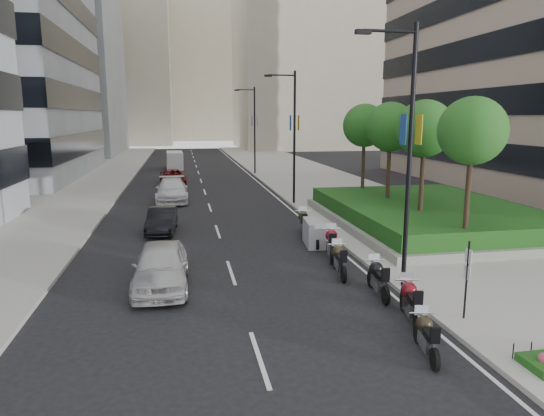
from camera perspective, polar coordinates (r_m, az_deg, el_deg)
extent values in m
plane|color=black|center=(15.78, 2.22, -11.74)|extent=(160.00, 160.00, 0.00)
cube|color=#9E9B93|center=(46.27, 4.88, 3.29)|extent=(10.00, 100.00, 0.15)
cube|color=#9E9B93|center=(45.46, -21.59, 2.44)|extent=(8.00, 100.00, 0.15)
cube|color=silver|center=(45.17, -1.63, 3.05)|extent=(0.12, 100.00, 0.01)
cube|color=silver|center=(44.66, -8.24, 2.86)|extent=(0.12, 100.00, 0.01)
cube|color=gray|center=(87.19, -25.29, 15.64)|extent=(22.00, 26.00, 30.00)
cube|color=#B7AD93|center=(98.28, 4.60, 17.69)|extent=(28.00, 24.00, 36.00)
cube|color=#B7AD93|center=(115.68, -18.57, 15.63)|extent=(26.00, 24.00, 34.00)
cube|color=#B7AD93|center=(134.94, -8.65, 16.12)|extent=(30.00, 24.00, 38.00)
cube|color=gray|center=(28.19, 17.75, -1.42)|extent=(10.00, 14.00, 0.40)
cube|color=#144615|center=(28.08, 17.81, -0.22)|extent=(9.40, 13.40, 0.80)
cylinder|color=#332319|center=(21.97, 21.98, 0.83)|extent=(0.22, 0.22, 4.00)
sphere|color=#1F561A|center=(21.70, 22.52, 8.39)|extent=(2.80, 2.80, 2.80)
cylinder|color=#332319|center=(25.38, 17.16, 2.37)|extent=(0.22, 0.22, 4.00)
sphere|color=#1F561A|center=(25.15, 17.53, 8.92)|extent=(2.80, 2.80, 2.80)
cylinder|color=#332319|center=(28.95, 13.51, 3.52)|extent=(0.22, 0.22, 4.00)
sphere|color=#1F561A|center=(28.74, 13.76, 9.27)|extent=(2.80, 2.80, 2.80)
cylinder|color=#332319|center=(32.61, 10.65, 4.42)|extent=(0.22, 0.22, 4.00)
sphere|color=#1F561A|center=(32.43, 10.83, 9.51)|extent=(2.80, 2.80, 2.80)
cylinder|color=black|center=(17.06, 15.85, 5.18)|extent=(0.16, 0.16, 9.00)
cylinder|color=black|center=(16.83, 13.71, 19.57)|extent=(1.80, 0.10, 0.10)
cube|color=black|center=(16.48, 10.67, 19.70)|extent=(0.50, 0.22, 0.14)
cube|color=yellow|center=(17.13, 16.89, 8.83)|extent=(0.02, 0.45, 1.00)
cube|color=#1A4392|center=(16.88, 15.18, 8.90)|extent=(0.02, 0.45, 1.00)
cylinder|color=black|center=(33.13, 2.65, 8.07)|extent=(0.16, 0.16, 9.00)
cylinder|color=black|center=(33.01, 1.14, 15.36)|extent=(1.80, 0.10, 0.10)
cube|color=black|center=(32.83, -0.46, 15.30)|extent=(0.50, 0.22, 0.14)
cube|color=yellow|center=(33.16, 3.14, 9.97)|extent=(0.02, 0.45, 1.00)
cube|color=#1A4392|center=(33.03, 2.19, 9.97)|extent=(0.02, 0.45, 1.00)
cylinder|color=black|center=(50.81, -2.05, 8.99)|extent=(0.16, 0.16, 9.00)
cylinder|color=black|center=(50.73, -3.12, 13.73)|extent=(1.80, 0.10, 0.10)
cube|color=black|center=(50.62, -4.16, 13.66)|extent=(0.50, 0.22, 0.14)
cube|color=yellow|center=(50.83, -1.74, 10.24)|extent=(0.02, 0.45, 1.00)
cube|color=#1A4392|center=(50.74, -2.38, 10.23)|extent=(0.02, 0.45, 1.00)
cylinder|color=black|center=(15.40, 21.90, -8.15)|extent=(0.06, 0.06, 2.50)
cube|color=silver|center=(15.17, 22.11, -5.29)|extent=(0.02, 0.32, 0.42)
cube|color=silver|center=(15.31, 21.98, -7.09)|extent=(0.02, 0.32, 0.42)
cylinder|color=black|center=(12.82, 18.61, -16.54)|extent=(0.21, 0.56, 0.55)
cylinder|color=black|center=(14.04, 16.78, -13.96)|extent=(0.21, 0.56, 0.55)
cube|color=silver|center=(13.32, 17.74, -14.69)|extent=(0.41, 0.79, 0.37)
sphere|color=black|center=(13.44, 17.45, -12.87)|extent=(0.43, 0.43, 0.43)
cube|color=black|center=(12.97, 18.17, -14.04)|extent=(0.37, 0.70, 0.14)
cylinder|color=silver|center=(13.57, 17.20, -11.71)|extent=(0.65, 0.17, 0.04)
cylinder|color=black|center=(14.61, 16.76, -12.79)|extent=(0.25, 0.64, 0.63)
cylinder|color=black|center=(16.06, 15.24, -10.51)|extent=(0.25, 0.64, 0.63)
cube|color=silver|center=(15.22, 16.04, -11.06)|extent=(0.48, 0.91, 0.43)
sphere|color=maroon|center=(15.39, 15.80, -9.27)|extent=(0.49, 0.49, 0.49)
cube|color=black|center=(14.83, 16.40, -10.33)|extent=(0.44, 0.81, 0.16)
cylinder|color=silver|center=(15.57, 15.60, -8.16)|extent=(0.75, 0.21, 0.05)
cylinder|color=black|center=(16.40, 13.22, -9.97)|extent=(0.18, 0.63, 0.62)
cylinder|color=black|center=(17.84, 11.58, -8.19)|extent=(0.18, 0.63, 0.62)
cube|color=silver|center=(17.02, 12.43, -8.56)|extent=(0.38, 0.88, 0.42)
sphere|color=black|center=(17.20, 12.15, -6.99)|extent=(0.48, 0.48, 0.48)
cube|color=black|center=(16.64, 12.80, -7.84)|extent=(0.35, 0.78, 0.16)
cylinder|color=silver|center=(17.38, 11.91, -6.03)|extent=(0.75, 0.12, 0.05)
cylinder|color=black|center=(18.19, 8.42, -7.71)|extent=(0.20, 0.64, 0.63)
cylinder|color=black|center=(19.69, 7.48, -6.24)|extent=(0.20, 0.64, 0.63)
cube|color=silver|center=(18.84, 7.97, -6.50)|extent=(0.41, 0.89, 0.42)
sphere|color=#312A1B|center=(19.04, 7.81, -5.10)|extent=(0.48, 0.48, 0.48)
cube|color=black|center=(18.46, 8.18, -5.82)|extent=(0.38, 0.79, 0.16)
cylinder|color=silver|center=(19.24, 7.67, -4.25)|extent=(0.75, 0.15, 0.05)
cylinder|color=black|center=(20.25, 7.08, -5.69)|extent=(0.31, 0.69, 0.68)
cylinder|color=black|center=(21.92, 6.92, -4.40)|extent=(0.31, 0.69, 0.68)
cube|color=silver|center=(20.98, 7.01, -4.57)|extent=(0.56, 0.98, 0.46)
sphere|color=maroon|center=(21.22, 7.00, -3.24)|extent=(0.52, 0.52, 0.52)
cube|color=black|center=(20.58, 7.06, -3.87)|extent=(0.51, 0.87, 0.17)
cylinder|color=silver|center=(21.46, 6.99, -2.43)|extent=(0.79, 0.27, 0.05)
cylinder|color=black|center=(22.34, 5.27, -4.19)|extent=(0.17, 0.60, 0.59)
cylinder|color=black|center=(23.79, 4.65, -3.26)|extent=(0.17, 0.60, 0.59)
cube|color=gray|center=(22.99, 4.96, -2.93)|extent=(1.01, 2.07, 1.19)
cylinder|color=black|center=(24.27, 3.79, -2.88)|extent=(0.26, 0.67, 0.66)
cylinder|color=black|center=(25.93, 3.60, -2.00)|extent=(0.26, 0.67, 0.66)
cube|color=silver|center=(25.01, 3.70, -2.05)|extent=(0.49, 0.95, 0.45)
sphere|color=#2A2C18|center=(25.26, 3.67, -0.98)|extent=(0.51, 0.51, 0.51)
cube|color=black|center=(24.62, 3.75, -1.44)|extent=(0.45, 0.84, 0.17)
cylinder|color=silver|center=(25.50, 3.65, -0.33)|extent=(0.78, 0.21, 0.05)
imported|color=#ADADAF|center=(17.79, -12.94, -6.65)|extent=(1.97, 4.73, 1.60)
imported|color=black|center=(26.18, -12.83, -1.42)|extent=(1.64, 4.00, 1.29)
imported|color=silver|center=(35.68, -11.70, 2.07)|extent=(2.28, 5.52, 1.60)
imported|color=maroon|center=(44.86, -11.59, 3.63)|extent=(2.50, 4.87, 1.32)
cube|color=silver|center=(57.93, -11.36, 5.52)|extent=(1.95, 4.76, 1.97)
cube|color=silver|center=(56.19, -11.36, 4.89)|extent=(1.82, 1.19, 1.03)
cylinder|color=black|center=(56.32, -12.12, 4.68)|extent=(0.24, 0.66, 0.66)
cylinder|color=black|center=(56.30, -10.59, 4.73)|extent=(0.24, 0.66, 0.66)
cylinder|color=black|center=(59.50, -12.05, 4.99)|extent=(0.24, 0.66, 0.66)
cylinder|color=black|center=(59.48, -10.60, 5.04)|extent=(0.24, 0.66, 0.66)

